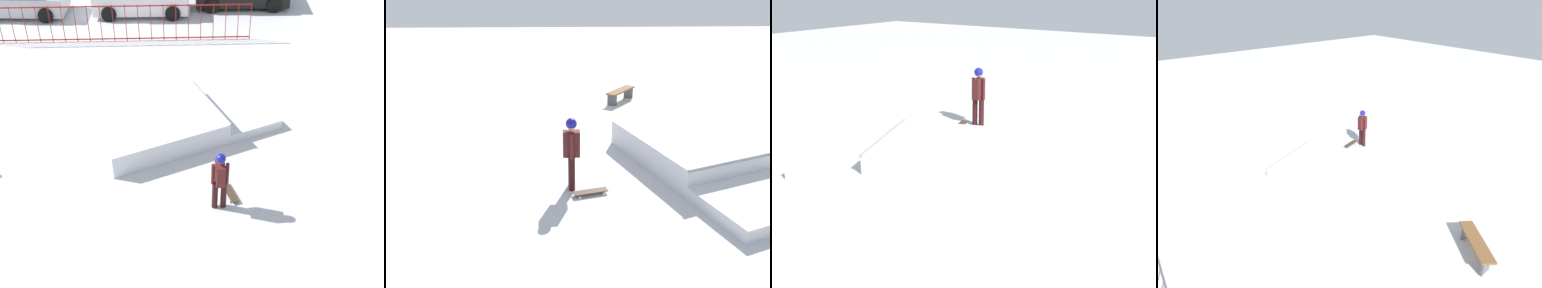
{
  "view_description": "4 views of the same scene",
  "coord_description": "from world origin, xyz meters",
  "views": [
    {
      "loc": [
        1.48,
        -12.63,
        9.34
      ],
      "look_at": [
        2.25,
        -2.01,
        0.9
      ],
      "focal_mm": 47.59,
      "sensor_mm": 36.0,
      "label": 1
    },
    {
      "loc": [
        11.17,
        -3.61,
        4.58
      ],
      "look_at": [
        2.56,
        -3.33,
        1.0
      ],
      "focal_mm": 37.62,
      "sensor_mm": 36.0,
      "label": 2
    },
    {
      "loc": [
        -3.91,
        7.25,
        4.04
      ],
      "look_at": [
        1.36,
        -0.57,
        0.6
      ],
      "focal_mm": 41.86,
      "sensor_mm": 36.0,
      "label": 3
    },
    {
      "loc": [
        -7.01,
        5.36,
        6.66
      ],
      "look_at": [
        1.88,
        -1.97,
        0.9
      ],
      "focal_mm": 29.45,
      "sensor_mm": 36.0,
      "label": 4
    }
  ],
  "objects": [
    {
      "name": "ground_plane",
      "position": [
        0.0,
        0.0,
        0.0
      ],
      "size": [
        60.0,
        60.0,
        0.0
      ],
      "primitive_type": "plane",
      "color": "silver"
    },
    {
      "name": "skate_ramp",
      "position": [
        1.76,
        -0.22,
        0.32
      ],
      "size": [
        5.97,
        4.37,
        0.74
      ],
      "rotation": [
        0.0,
        0.0,
        0.37
      ],
      "color": "silver",
      "rests_on": "ground"
    },
    {
      "name": "skater",
      "position": [
        2.83,
        -3.49,
        1.01
      ],
      "size": [
        0.44,
        0.39,
        1.73
      ],
      "rotation": [
        0.0,
        0.0,
        1.6
      ],
      "color": "black",
      "rests_on": "ground"
    },
    {
      "name": "skateboard",
      "position": [
        3.17,
        -3.07,
        0.08
      ],
      "size": [
        0.41,
        0.82,
        0.09
      ],
      "rotation": [
        0.0,
        0.0,
        1.84
      ],
      "color": "#3F2D1E",
      "rests_on": "ground"
    },
    {
      "name": "park_bench",
      "position": [
        -4.2,
        -1.43,
        0.36
      ],
      "size": [
        1.52,
        1.28,
        0.48
      ],
      "rotation": [
        0.0,
        0.0,
        2.5
      ],
      "color": "brown",
      "rests_on": "ground"
    }
  ]
}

